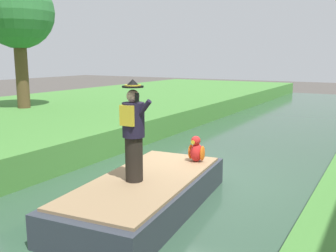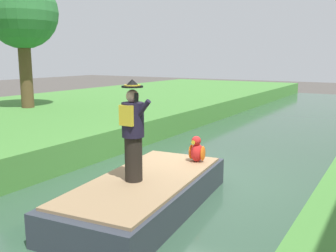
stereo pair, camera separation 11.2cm
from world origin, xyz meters
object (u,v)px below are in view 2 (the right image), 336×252
boat (145,194)px  parrot_plush (197,151)px  person_pirate (133,131)px  tree_broad (22,14)px

boat → parrot_plush: 1.63m
boat → person_pirate: (-0.09, -0.23, 1.23)m
person_pirate → parrot_plush: size_ratio=3.25×
person_pirate → parrot_plush: 1.91m
person_pirate → tree_broad: bearing=144.8°
boat → person_pirate: person_pirate is taller
tree_broad → parrot_plush: bearing=-18.4°
parrot_plush → tree_broad: (-9.43, 3.14, 3.65)m
boat → tree_broad: 11.06m
boat → parrot_plush: parrot_plush is taller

